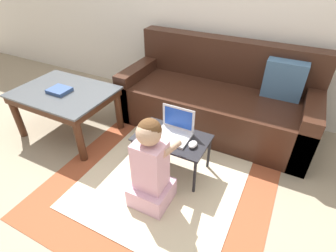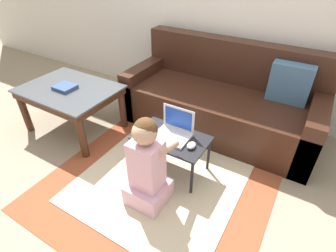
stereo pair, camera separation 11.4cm
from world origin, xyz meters
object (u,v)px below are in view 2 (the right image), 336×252
book_on_table (65,87)px  couch (221,102)px  person_seated (147,167)px  computer_mouse (191,145)px  laptop (173,132)px  coffee_table (70,94)px  laptop_desk (171,141)px

book_on_table → couch: bearing=33.7°
book_on_table → person_seated: bearing=-16.9°
computer_mouse → couch: bearing=96.1°
laptop → couch: bearing=83.2°
book_on_table → coffee_table: bearing=73.2°
coffee_table → laptop_desk: (1.19, -0.02, -0.10)m
couch → coffee_table: size_ratio=2.09×
laptop_desk → laptop: laptop is taller
couch → laptop: couch is taller
laptop → person_seated: (0.02, -0.41, -0.05)m
book_on_table → laptop: bearing=1.7°
couch → laptop_desk: bearing=-96.9°
laptop → book_on_table: (-1.21, -0.03, 0.11)m
coffee_table → laptop_desk: size_ratio=1.54×
laptop → computer_mouse: 0.20m
person_seated → book_on_table: 1.29m
laptop_desk → book_on_table: 1.22m
laptop_desk → laptop: bearing=80.5°
couch → coffee_table: couch is taller
coffee_table → computer_mouse: 1.40m
couch → computer_mouse: size_ratio=21.14×
couch → book_on_table: size_ratio=9.87×
laptop_desk → laptop: 0.08m
coffee_table → computer_mouse: (1.39, -0.06, -0.04)m
couch → book_on_table: bearing=-146.3°
laptop_desk → book_on_table: (-1.20, -0.01, 0.19)m
laptop → person_seated: bearing=-87.4°
computer_mouse → person_seated: person_seated is taller
laptop_desk → computer_mouse: bearing=-9.3°
couch → laptop: size_ratio=6.82×
coffee_table → computer_mouse: bearing=-2.4°
laptop_desk → computer_mouse: (0.20, -0.03, 0.06)m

